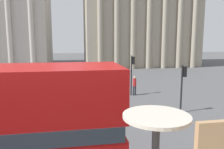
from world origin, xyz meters
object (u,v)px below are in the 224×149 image
at_px(pedestrian_red, 135,84).
at_px(traffic_light_near, 183,82).
at_px(plaza_building_right, 139,3).
at_px(car_black, 106,71).
at_px(traffic_light_mid, 132,69).
at_px(pedestrian_white, 35,73).
at_px(cafe_dining_table, 156,136).

bearing_deg(pedestrian_red, traffic_light_near, 140.77).
relative_size(plaza_building_right, traffic_light_near, 7.86).
bearing_deg(traffic_light_near, plaza_building_right, 78.79).
bearing_deg(traffic_light_near, car_black, 99.06).
bearing_deg(car_black, plaza_building_right, -11.19).
distance_m(traffic_light_mid, pedestrian_red, 1.39).
xyz_separation_m(plaza_building_right, pedestrian_red, (-8.25, -26.76, -11.96)).
distance_m(traffic_light_near, car_black, 17.75).
bearing_deg(pedestrian_red, pedestrian_white, -13.12).
height_order(cafe_dining_table, traffic_light_mid, cafe_dining_table).
bearing_deg(pedestrian_white, plaza_building_right, 107.53).
distance_m(traffic_light_near, pedestrian_white, 20.01).
relative_size(traffic_light_mid, pedestrian_white, 2.24).
bearing_deg(traffic_light_near, pedestrian_red, 109.23).
height_order(car_black, pedestrian_red, pedestrian_red).
distance_m(traffic_light_mid, pedestrian_white, 14.55).
xyz_separation_m(cafe_dining_table, plaza_building_right, (12.95, 44.00, 8.98)).
xyz_separation_m(traffic_light_mid, pedestrian_red, (0.22, -0.08, -1.37)).
bearing_deg(plaza_building_right, car_black, -121.93).
xyz_separation_m(car_black, pedestrian_white, (-9.54, -1.75, 0.23)).
bearing_deg(plaza_building_right, traffic_light_mid, -107.61).
bearing_deg(plaza_building_right, pedestrian_white, -138.68).
height_order(cafe_dining_table, traffic_light_near, cafe_dining_table).
height_order(traffic_light_near, car_black, traffic_light_near).
height_order(plaza_building_right, pedestrian_white, plaza_building_right).
height_order(cafe_dining_table, plaza_building_right, plaza_building_right).
bearing_deg(cafe_dining_table, traffic_light_mid, 75.49).
bearing_deg(traffic_light_near, pedestrian_white, 128.11).
height_order(traffic_light_near, pedestrian_white, traffic_light_near).
bearing_deg(pedestrian_red, plaza_building_right, -75.60).
distance_m(plaza_building_right, pedestrian_white, 27.66).
relative_size(cafe_dining_table, pedestrian_red, 0.41).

